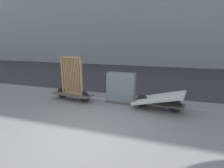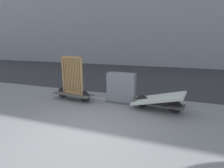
{
  "view_description": "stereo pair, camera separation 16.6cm",
  "coord_description": "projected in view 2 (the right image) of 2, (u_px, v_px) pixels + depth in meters",
  "views": [
    {
      "loc": [
        1.98,
        -3.52,
        2.33
      ],
      "look_at": [
        0.0,
        2.54,
        0.81
      ],
      "focal_mm": 28.0,
      "sensor_mm": 36.0,
      "label": 1
    },
    {
      "loc": [
        2.14,
        -3.47,
        2.33
      ],
      "look_at": [
        0.0,
        2.54,
        0.81
      ],
      "focal_mm": 28.0,
      "sensor_mm": 36.0,
      "label": 2
    }
  ],
  "objects": [
    {
      "name": "utility_cabinet",
      "position": [
        121.0,
        89.0,
        6.85
      ],
      "size": [
        1.15,
        0.46,
        1.19
      ],
      "color": "#4C4C4C",
      "rests_on": "ground_plane"
    },
    {
      "name": "ground_plane",
      "position": [
        78.0,
        137.0,
        4.42
      ],
      "size": [
        60.0,
        60.0,
        0.0
      ],
      "primitive_type": "plane",
      "color": "slate"
    },
    {
      "name": "bike_cart_with_bedframe",
      "position": [
        73.0,
        85.0,
        7.16
      ],
      "size": [
        2.47,
        0.79,
        1.8
      ],
      "rotation": [
        0.0,
        0.0,
        -0.14
      ],
      "color": "#4C4742",
      "rests_on": "ground_plane"
    },
    {
      "name": "road_strip",
      "position": [
        142.0,
        75.0,
        12.72
      ],
      "size": [
        56.0,
        10.28,
        0.01
      ],
      "color": "#2D2D30",
      "rests_on": "ground_plane"
    },
    {
      "name": "bike_cart_with_mattress",
      "position": [
        158.0,
        100.0,
        6.1
      ],
      "size": [
        2.49,
        1.21,
        0.71
      ],
      "rotation": [
        0.0,
        0.0,
        -0.16
      ],
      "color": "#4C4742",
      "rests_on": "ground_plane"
    }
  ]
}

